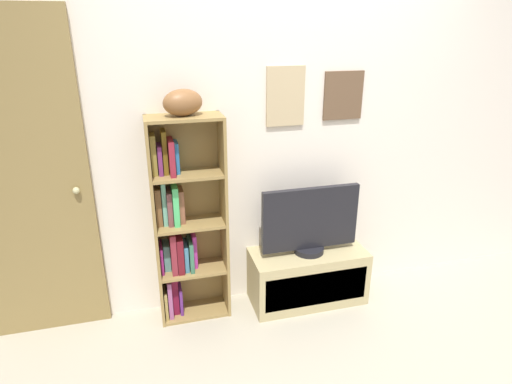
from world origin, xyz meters
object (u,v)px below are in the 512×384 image
at_px(television, 310,222).
at_px(bookshelf, 182,226).
at_px(tv_stand, 308,276).
at_px(football, 183,103).
at_px(door, 25,187).

bearing_deg(television, bookshelf, 174.07).
relative_size(tv_stand, television, 1.19).
bearing_deg(football, tv_stand, -4.50).
height_order(bookshelf, tv_stand, bookshelf).
bearing_deg(television, tv_stand, -90.00).
xyz_separation_m(tv_stand, door, (-1.83, 0.17, 0.84)).
relative_size(football, door, 0.12).
height_order(football, door, door).
distance_m(football, tv_stand, 1.58).
distance_m(bookshelf, television, 0.91).
xyz_separation_m(football, television, (0.85, -0.07, -0.88)).
distance_m(television, door, 1.88).
relative_size(bookshelf, door, 0.69).
bearing_deg(door, football, -5.73).
xyz_separation_m(tv_stand, television, (0.00, 0.00, 0.45)).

